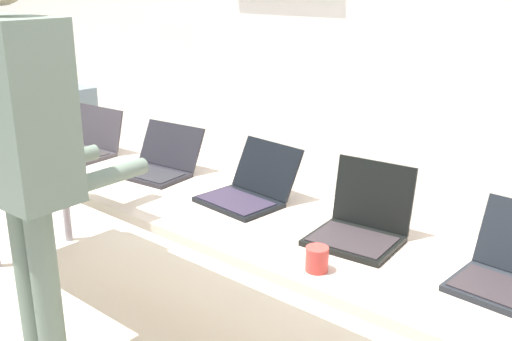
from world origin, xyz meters
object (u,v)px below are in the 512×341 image
at_px(workbench, 196,203).
at_px(laptop_station_2, 249,189).
at_px(equipment_box, 56,111).
at_px(coffee_mug, 317,259).
at_px(laptop_station_3, 361,223).
at_px(laptop_station_0, 86,143).
at_px(person, 22,142).
at_px(laptop_station_1, 158,163).

bearing_deg(workbench, laptop_station_2, 17.77).
distance_m(equipment_box, coffee_mug, 2.21).
bearing_deg(laptop_station_3, laptop_station_2, 177.77).
distance_m(laptop_station_0, laptop_station_3, 1.69).
relative_size(laptop_station_3, coffee_mug, 4.07).
xyz_separation_m(equipment_box, laptop_station_0, (0.46, -0.11, -0.09)).
height_order(laptop_station_2, laptop_station_3, laptop_station_3).
distance_m(laptop_station_2, person, 0.91).
xyz_separation_m(laptop_station_0, person, (0.60, -0.66, 0.25)).
bearing_deg(laptop_station_2, laptop_station_1, -179.31).
bearing_deg(laptop_station_1, laptop_station_0, -176.80).
xyz_separation_m(equipment_box, laptop_station_1, (1.01, -0.08, -0.10)).
relative_size(laptop_station_1, laptop_station_2, 1.06).
relative_size(workbench, person, 1.82).
bearing_deg(person, coffee_mug, 18.59).
height_order(equipment_box, laptop_station_0, equipment_box).
bearing_deg(person, laptop_station_2, 53.04).
height_order(person, coffee_mug, person).
height_order(equipment_box, laptop_station_2, equipment_box).
bearing_deg(laptop_station_0, laptop_station_2, 1.91).
relative_size(laptop_station_3, person, 0.19).
height_order(laptop_station_1, coffee_mug, laptop_station_1).
bearing_deg(equipment_box, person, -36.18).
xyz_separation_m(laptop_station_0, laptop_station_3, (1.69, 0.02, 0.01)).
distance_m(laptop_station_0, coffee_mug, 1.73).
height_order(laptop_station_1, person, person).
relative_size(laptop_station_1, person, 0.22).
bearing_deg(laptop_station_3, laptop_station_0, -179.45).
height_order(laptop_station_1, laptop_station_3, laptop_station_3).
height_order(laptop_station_3, person, person).
distance_m(equipment_box, person, 1.32).
relative_size(laptop_station_1, coffee_mug, 4.78).
bearing_deg(equipment_box, laptop_station_2, -2.73).
relative_size(laptop_station_0, coffee_mug, 4.67).
bearing_deg(equipment_box, coffee_mug, -10.56).
bearing_deg(laptop_station_1, person, -85.70).
bearing_deg(laptop_station_1, workbench, -12.05).
distance_m(laptop_station_1, laptop_station_3, 1.13).
relative_size(workbench, equipment_box, 7.36).
xyz_separation_m(equipment_box, coffee_mug, (2.17, -0.40, -0.11)).
relative_size(equipment_box, person, 0.25).
bearing_deg(laptop_station_2, equipment_box, 177.27).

